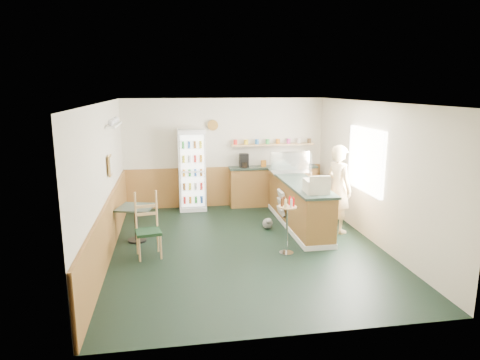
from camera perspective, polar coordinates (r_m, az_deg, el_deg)
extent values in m
plane|color=black|center=(8.19, 0.76, -8.91)|extent=(6.00, 6.00, 0.00)
cube|color=beige|center=(10.74, -2.04, 3.64)|extent=(5.00, 0.02, 2.70)
cube|color=beige|center=(7.78, -17.74, -0.27)|extent=(0.02, 6.00, 2.70)
cube|color=beige|center=(8.60, 17.48, 0.91)|extent=(0.02, 6.00, 2.70)
cube|color=white|center=(7.64, 0.82, 10.39)|extent=(5.00, 6.00, 0.02)
cube|color=olive|center=(10.86, -1.98, -0.83)|extent=(4.98, 0.05, 1.00)
cube|color=olive|center=(7.99, -17.06, -6.22)|extent=(0.05, 5.98, 1.00)
cube|color=white|center=(8.81, 16.41, 2.56)|extent=(0.06, 1.45, 1.25)
cube|color=tan|center=(8.22, -16.93, 1.85)|extent=(0.03, 0.32, 0.38)
cube|color=white|center=(8.61, -16.47, 7.04)|extent=(0.18, 1.20, 0.03)
cylinder|color=olive|center=(10.55, -3.65, 7.30)|extent=(0.26, 0.04, 0.26)
cube|color=olive|center=(9.34, 7.79, -3.27)|extent=(0.60, 2.95, 0.95)
cube|color=white|center=(9.47, 7.72, -5.75)|extent=(0.64, 2.97, 0.10)
cube|color=#2C3C33|center=(9.22, 7.88, -0.22)|extent=(0.68, 3.01, 0.05)
cube|color=olive|center=(10.92, 4.40, -0.92)|extent=(2.20, 0.38, 0.95)
cube|color=#2C3C33|center=(10.81, 4.44, 1.71)|extent=(2.24, 0.42, 0.05)
cube|color=tan|center=(10.80, 4.39, 4.73)|extent=(2.10, 0.22, 0.04)
cube|color=black|center=(10.62, 0.52, 2.63)|extent=(0.22, 0.18, 0.34)
cylinder|color=#B2664C|center=(10.61, -0.61, 5.07)|extent=(0.10, 0.10, 0.12)
cylinder|color=#B2664C|center=(10.65, 0.84, 5.10)|extent=(0.10, 0.10, 0.12)
cylinder|color=#B2664C|center=(10.70, 2.27, 5.12)|extent=(0.10, 0.10, 0.12)
cylinder|color=#B2664C|center=(10.76, 3.69, 5.14)|extent=(0.10, 0.10, 0.12)
cylinder|color=#B2664C|center=(10.82, 5.10, 5.16)|extent=(0.10, 0.10, 0.12)
cylinder|color=#B2664C|center=(10.89, 6.49, 5.18)|extent=(0.10, 0.10, 0.12)
cylinder|color=#B2664C|center=(10.97, 7.86, 5.19)|extent=(0.10, 0.10, 0.12)
cylinder|color=#B2664C|center=(11.05, 9.21, 5.20)|extent=(0.10, 0.10, 0.12)
cube|color=silver|center=(10.50, -6.43, 1.35)|extent=(0.65, 0.46, 1.97)
cube|color=white|center=(10.27, -6.36, 1.17)|extent=(0.55, 0.02, 1.74)
cube|color=silver|center=(10.20, -6.34, 1.10)|extent=(0.59, 0.02, 1.80)
cube|color=silver|center=(9.87, 6.69, 0.98)|extent=(0.89, 0.47, 0.06)
cube|color=silver|center=(9.83, 6.73, 2.43)|extent=(0.87, 0.45, 0.45)
cube|color=beige|center=(8.19, 10.12, -0.81)|extent=(0.45, 0.47, 0.25)
imported|color=tan|center=(9.03, 13.01, -1.15)|extent=(0.61, 0.72, 1.83)
cylinder|color=silver|center=(7.94, 6.21, -9.61)|extent=(0.26, 0.26, 0.02)
cylinder|color=silver|center=(7.79, 6.28, -6.65)|extent=(0.04, 0.04, 0.87)
cylinder|color=tan|center=(7.66, 6.36, -3.59)|extent=(0.33, 0.33, 0.02)
cylinder|color=red|center=(7.66, 7.12, -2.96)|extent=(0.05, 0.05, 0.15)
cylinder|color=red|center=(7.73, 6.65, -2.79)|extent=(0.05, 0.05, 0.15)
cylinder|color=red|center=(7.72, 5.91, -2.80)|extent=(0.05, 0.05, 0.15)
cylinder|color=red|center=(7.63, 5.62, -2.98)|extent=(0.05, 0.05, 0.15)
cylinder|color=red|center=(7.55, 6.08, -3.15)|extent=(0.05, 0.05, 0.15)
cylinder|color=red|center=(7.56, 6.84, -3.14)|extent=(0.05, 0.05, 0.15)
cube|color=black|center=(9.41, 5.58, -4.52)|extent=(0.05, 0.46, 0.03)
cube|color=silver|center=(9.39, 5.47, -4.12)|extent=(0.09, 0.42, 0.16)
cube|color=black|center=(9.36, 5.60, -3.42)|extent=(0.05, 0.46, 0.03)
cube|color=silver|center=(9.34, 5.49, -3.01)|extent=(0.09, 0.42, 0.16)
cube|color=black|center=(9.31, 5.63, -2.30)|extent=(0.05, 0.46, 0.03)
cube|color=silver|center=(9.29, 5.52, -1.89)|extent=(0.09, 0.42, 0.16)
cylinder|color=black|center=(8.72, -13.54, -7.80)|extent=(0.36, 0.36, 0.04)
cylinder|color=black|center=(8.62, -13.65, -5.75)|extent=(0.07, 0.07, 0.64)
cube|color=#2C3C33|center=(8.52, -13.76, -3.59)|extent=(0.79, 0.79, 0.04)
cube|color=black|center=(7.77, -12.12, -6.79)|extent=(0.49, 0.49, 0.05)
cylinder|color=tan|center=(7.69, -13.49, -8.93)|extent=(0.04, 0.04, 0.45)
cylinder|color=tan|center=(7.67, -10.71, -8.86)|extent=(0.04, 0.04, 0.45)
cylinder|color=tan|center=(8.03, -13.31, -7.99)|extent=(0.04, 0.04, 0.45)
cylinder|color=tan|center=(8.01, -10.66, -7.92)|extent=(0.04, 0.04, 0.45)
cube|color=tan|center=(7.85, -12.17, -3.93)|extent=(0.39, 0.10, 0.69)
sphere|color=gray|center=(9.20, 3.69, -5.81)|extent=(0.22, 0.22, 0.22)
sphere|color=gray|center=(9.07, 3.86, -5.48)|extent=(0.13, 0.13, 0.13)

